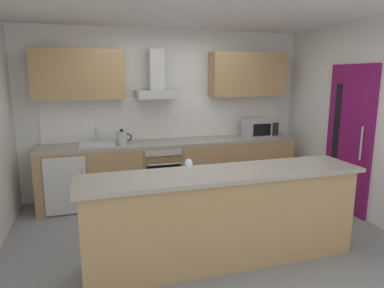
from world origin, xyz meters
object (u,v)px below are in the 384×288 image
object	(u,v)px
sink	(97,144)
kettle	(122,138)
range_hood	(157,83)
wine_glass	(189,165)
microwave	(260,128)
refrigerator	(67,180)
oven	(160,170)

from	to	relation	value
sink	kettle	distance (m)	0.36
range_hood	wine_glass	xyz separation A→B (m)	(-0.14, -2.19, -0.70)
microwave	range_hood	bearing A→B (deg)	174.63
sink	range_hood	size ratio (longest dim) A/B	0.69
refrigerator	wine_glass	distance (m)	2.48
oven	refrigerator	bearing A→B (deg)	-179.89
microwave	wine_glass	distance (m)	2.73
oven	microwave	size ratio (longest dim) A/B	1.60
kettle	refrigerator	bearing A→B (deg)	177.79
oven	wine_glass	xyz separation A→B (m)	(-0.14, -2.06, 0.62)
oven	sink	world-z (taller)	sink
sink	oven	bearing A→B (deg)	-0.69
kettle	range_hood	xyz separation A→B (m)	(0.56, 0.16, 0.78)
wine_glass	range_hood	bearing A→B (deg)	86.27
refrigerator	range_hood	bearing A→B (deg)	5.54
oven	wine_glass	size ratio (longest dim) A/B	4.50
refrigerator	microwave	bearing A→B (deg)	-0.47
refrigerator	microwave	xyz separation A→B (m)	(3.04, -0.03, 0.62)
wine_glass	microwave	bearing A→B (deg)	48.22
refrigerator	range_hood	xyz separation A→B (m)	(1.36, 0.13, 1.36)
microwave	range_hood	world-z (taller)	range_hood
oven	wine_glass	distance (m)	2.16
microwave	wine_glass	xyz separation A→B (m)	(-1.82, -2.03, 0.03)
refrigerator	range_hood	world-z (taller)	range_hood
oven	kettle	bearing A→B (deg)	-176.57
oven	range_hood	size ratio (longest dim) A/B	1.11
refrigerator	wine_glass	bearing A→B (deg)	-59.34
microwave	sink	bearing A→B (deg)	179.14
sink	kettle	size ratio (longest dim) A/B	1.73
range_hood	oven	bearing A→B (deg)	-90.00
refrigerator	kettle	world-z (taller)	kettle
kettle	microwave	bearing A→B (deg)	0.15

